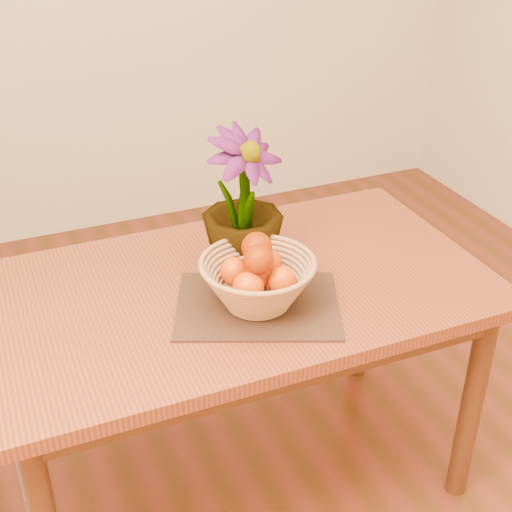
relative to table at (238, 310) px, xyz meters
name	(u,v)px	position (x,y,z in m)	size (l,w,h in m)	color
table	(238,310)	(0.00, 0.00, 0.00)	(1.40, 0.80, 0.75)	maroon
placemat	(258,305)	(0.01, -0.12, 0.09)	(0.43, 0.32, 0.01)	#382214
wicker_basket	(258,284)	(0.01, -0.12, 0.16)	(0.30, 0.30, 0.12)	#BD804E
orange_pile	(258,265)	(0.01, -0.12, 0.21)	(0.17, 0.18, 0.14)	#D44E03
potted_plant	(242,202)	(0.05, 0.08, 0.29)	(0.23, 0.23, 0.41)	#1B4E16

